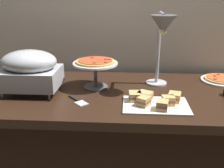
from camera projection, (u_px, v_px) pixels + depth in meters
The scene contains 8 objects.
back_wall at pixel (117, 13), 1.98m from camera, with size 4.40×0.04×2.40m, color beige.
buffet_table at pixel (113, 143), 1.78m from camera, with size 1.90×0.84×0.76m.
chafing_dish at pixel (30, 69), 1.60m from camera, with size 0.35×0.27×0.27m.
heat_lamp at pixel (162, 32), 1.53m from camera, with size 0.15×0.33×0.48m.
pizza_plate_front at pixel (222, 80), 1.84m from camera, with size 0.29×0.29×0.03m.
pizza_plate_center at pixel (95, 65), 1.68m from camera, with size 0.29×0.29×0.19m.
sandwich_platter at pixel (155, 101), 1.45m from camera, with size 0.36×0.24×0.06m.
serving_spatula at pixel (77, 101), 1.51m from camera, with size 0.14×0.15×0.01m.
Camera 1 is at (0.10, -1.55, 1.36)m, focal length 42.22 mm.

